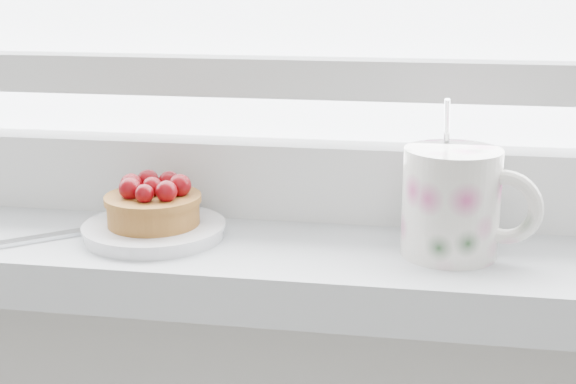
% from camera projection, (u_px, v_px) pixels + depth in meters
% --- Properties ---
extents(saucer, '(0.12, 0.12, 0.01)m').
position_uv_depth(saucer, '(154.00, 230.00, 0.70)').
color(saucer, white).
rests_on(saucer, windowsill).
extents(raspberry_tart, '(0.08, 0.08, 0.04)m').
position_uv_depth(raspberry_tart, '(153.00, 203.00, 0.69)').
color(raspberry_tart, brown).
rests_on(raspberry_tart, saucer).
extents(floral_mug, '(0.12, 0.10, 0.13)m').
position_uv_depth(floral_mug, '(455.00, 201.00, 0.64)').
color(floral_mug, silver).
rests_on(floral_mug, windowsill).
extents(fork, '(0.18, 0.16, 0.00)m').
position_uv_depth(fork, '(66.00, 234.00, 0.70)').
color(fork, silver).
rests_on(fork, windowsill).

